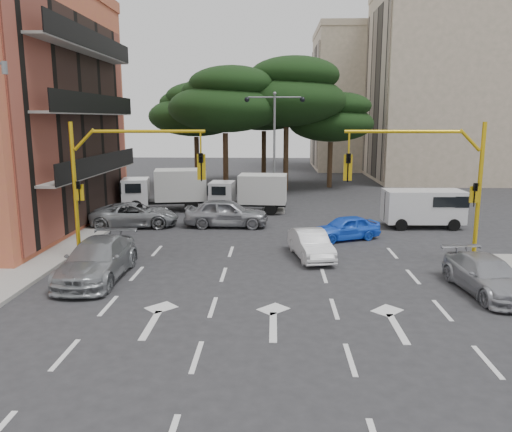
# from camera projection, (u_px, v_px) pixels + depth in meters

# --- Properties ---
(ground) EXTENTS (120.00, 120.00, 0.00)m
(ground) POSITION_uv_depth(u_px,v_px,m) (273.00, 275.00, 19.85)
(ground) COLOR #28282B
(ground) RESTS_ON ground
(median_strip) EXTENTS (1.40, 6.00, 0.15)m
(median_strip) POSITION_uv_depth(u_px,v_px,m) (274.00, 205.00, 35.52)
(median_strip) COLOR gray
(median_strip) RESTS_ON ground
(apartment_beige_near) EXTENTS (20.20, 12.15, 18.70)m
(apartment_beige_near) POSITION_uv_depth(u_px,v_px,m) (479.00, 85.00, 48.71)
(apartment_beige_near) COLOR tan
(apartment_beige_near) RESTS_ON ground
(apartment_beige_far) EXTENTS (16.20, 12.15, 16.70)m
(apartment_beige_far) POSITION_uv_depth(u_px,v_px,m) (381.00, 100.00, 60.92)
(apartment_beige_far) COLOR tan
(apartment_beige_far) RESTS_ON ground
(pine_left_near) EXTENTS (9.15, 9.15, 10.23)m
(pine_left_near) POSITION_uv_depth(u_px,v_px,m) (226.00, 100.00, 40.05)
(pine_left_near) COLOR #382616
(pine_left_near) RESTS_ON ground
(pine_center) EXTENTS (9.98, 9.98, 11.16)m
(pine_center) POSITION_uv_depth(u_px,v_px,m) (287.00, 92.00, 41.70)
(pine_center) COLOR #382616
(pine_center) RESTS_ON ground
(pine_left_far) EXTENTS (8.32, 8.32, 9.30)m
(pine_left_far) POSITION_uv_depth(u_px,v_px,m) (196.00, 109.00, 44.21)
(pine_left_far) COLOR #382616
(pine_left_far) RESTS_ON ground
(pine_right) EXTENTS (7.49, 7.49, 8.37)m
(pine_right) POSITION_uv_depth(u_px,v_px,m) (332.00, 117.00, 43.92)
(pine_right) COLOR #382616
(pine_right) RESTS_ON ground
(pine_back) EXTENTS (9.15, 9.15, 10.23)m
(pine_back) POSITION_uv_depth(u_px,v_px,m) (265.00, 102.00, 46.81)
(pine_back) COLOR #382616
(pine_back) RESTS_ON ground
(signal_mast_right) EXTENTS (5.79, 0.37, 6.00)m
(signal_mast_right) POSITION_uv_depth(u_px,v_px,m) (437.00, 173.00, 20.81)
(signal_mast_right) COLOR gold
(signal_mast_right) RESTS_ON ground
(signal_mast_left) EXTENTS (5.79, 0.37, 6.00)m
(signal_mast_left) POSITION_uv_depth(u_px,v_px,m) (115.00, 172.00, 21.29)
(signal_mast_left) COLOR gold
(signal_mast_left) RESTS_ON ground
(street_lamp_center) EXTENTS (4.16, 0.36, 7.77)m
(street_lamp_center) POSITION_uv_depth(u_px,v_px,m) (274.00, 129.00, 34.49)
(street_lamp_center) COLOR slate
(street_lamp_center) RESTS_ON median_strip
(car_white_hatch) EXTENTS (2.01, 3.96, 1.25)m
(car_white_hatch) POSITION_uv_depth(u_px,v_px,m) (311.00, 244.00, 22.20)
(car_white_hatch) COLOR silver
(car_white_hatch) RESTS_ON ground
(car_blue_compact) EXTENTS (3.92, 2.79, 1.24)m
(car_blue_compact) POSITION_uv_depth(u_px,v_px,m) (345.00, 228.00, 25.56)
(car_blue_compact) COLOR blue
(car_blue_compact) RESTS_ON ground
(car_silver_wagon) EXTENTS (2.14, 5.22, 1.51)m
(car_silver_wagon) POSITION_uv_depth(u_px,v_px,m) (97.00, 260.00, 19.29)
(car_silver_wagon) COLOR gray
(car_silver_wagon) RESTS_ON ground
(car_silver_cross_a) EXTENTS (5.23, 2.96, 1.38)m
(car_silver_cross_a) POSITION_uv_depth(u_px,v_px,m) (135.00, 215.00, 28.65)
(car_silver_cross_a) COLOR gray
(car_silver_cross_a) RESTS_ON ground
(car_silver_cross_b) EXTENTS (4.78, 1.97, 1.62)m
(car_silver_cross_b) POSITION_uv_depth(u_px,v_px,m) (226.00, 213.00, 28.61)
(car_silver_cross_b) COLOR #92949A
(car_silver_cross_b) RESTS_ON ground
(car_silver_parked) EXTENTS (2.27, 4.59, 1.28)m
(car_silver_parked) POSITION_uv_depth(u_px,v_px,m) (487.00, 276.00, 17.72)
(car_silver_parked) COLOR #9C9EA4
(car_silver_parked) RESTS_ON ground
(van_white) EXTENTS (4.43, 2.11, 2.19)m
(van_white) POSITION_uv_depth(u_px,v_px,m) (423.00, 208.00, 28.40)
(van_white) COLOR silver
(van_white) RESTS_ON ground
(box_truck_a) EXTENTS (5.94, 3.30, 2.77)m
(box_truck_a) POSITION_uv_depth(u_px,v_px,m) (166.00, 190.00, 33.57)
(box_truck_a) COLOR white
(box_truck_a) RESTS_ON ground
(box_truck_b) EXTENTS (5.26, 2.49, 2.52)m
(box_truck_b) POSITION_uv_depth(u_px,v_px,m) (249.00, 193.00, 32.95)
(box_truck_b) COLOR silver
(box_truck_b) RESTS_ON ground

